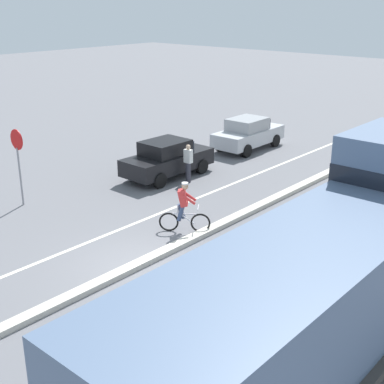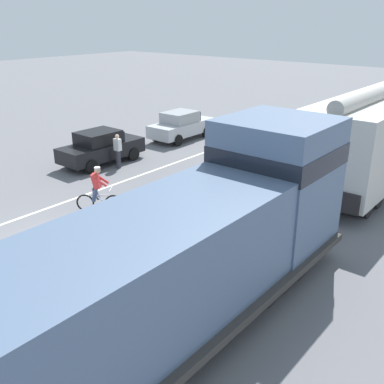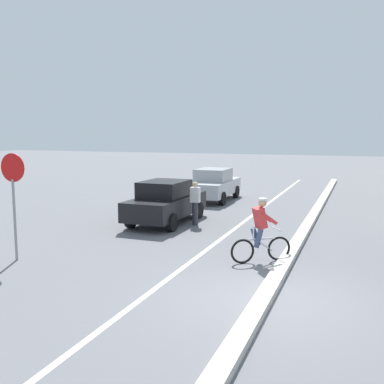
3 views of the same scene
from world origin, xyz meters
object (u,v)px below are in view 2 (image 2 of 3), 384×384
cyclist (98,191)px  pedestrian_by_cars (118,151)px  hopper_car_lead (378,135)px  parked_car_silver (181,125)px  parked_car_black (101,147)px  locomotive (194,251)px

cyclist → pedestrian_by_cars: (-3.29, 3.91, 0.03)m
cyclist → pedestrian_by_cars: size_ratio=1.06×
hopper_car_lead → parked_car_silver: size_ratio=2.51×
hopper_car_lead → parked_car_black: bearing=-153.0°
locomotive → parked_car_black: locomotive is taller
locomotive → cyclist: 7.21m
hopper_car_lead → cyclist: hopper_car_lead is taller
parked_car_black → hopper_car_lead: bearing=27.0°
parked_car_black → parked_car_silver: 5.99m
pedestrian_by_cars → locomotive: bearing=-33.4°
parked_car_silver → pedestrian_by_cars: bearing=-78.6°
hopper_car_lead → locomotive: bearing=-90.0°
hopper_car_lead → parked_car_black: 12.51m
parked_car_black → parked_car_silver: bearing=90.3°
locomotive → parked_car_silver: 16.76m
pedestrian_by_cars → parked_car_silver: bearing=101.4°
hopper_car_lead → pedestrian_by_cars: hopper_car_lead is taller
parked_car_silver → cyclist: 10.83m
hopper_car_lead → cyclist: (-6.64, -9.52, -1.26)m
cyclist → pedestrian_by_cars: cyclist is taller
parked_car_silver → cyclist: cyclist is taller
locomotive → pedestrian_by_cars: locomotive is taller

